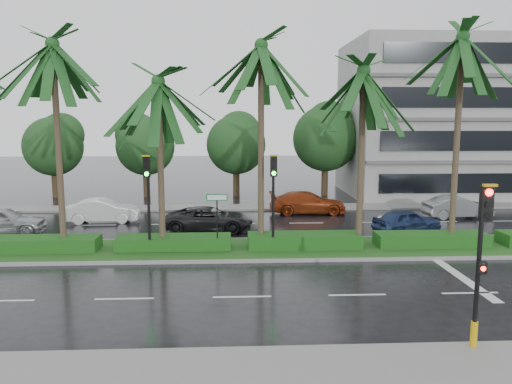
{
  "coord_description": "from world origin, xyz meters",
  "views": [
    {
      "loc": [
        -0.3,
        -21.4,
        6.08
      ],
      "look_at": [
        0.79,
        1.5,
        2.67
      ],
      "focal_mm": 35.0,
      "sensor_mm": 36.0,
      "label": 1
    }
  ],
  "objects_px": {
    "car_darkgrey": "(209,219)",
    "car_blue": "(407,221)",
    "street_sign": "(217,208)",
    "car_silver": "(1,221)",
    "signal_near": "(481,260)",
    "signal_median_left": "(148,189)",
    "car_white": "(103,211)",
    "car_grey": "(457,207)",
    "car_red": "(307,203)"
  },
  "relations": [
    {
      "from": "car_darkgrey",
      "to": "car_blue",
      "type": "height_order",
      "value": "car_darkgrey"
    },
    {
      "from": "street_sign",
      "to": "car_blue",
      "type": "distance_m",
      "value": 10.8
    },
    {
      "from": "car_silver",
      "to": "signal_near",
      "type": "bearing_deg",
      "value": -134.95
    },
    {
      "from": "signal_median_left",
      "to": "car_white",
      "type": "relative_size",
      "value": 1.04
    },
    {
      "from": "car_white",
      "to": "car_grey",
      "type": "height_order",
      "value": "car_white"
    },
    {
      "from": "car_darkgrey",
      "to": "car_red",
      "type": "relative_size",
      "value": 0.97
    },
    {
      "from": "signal_median_left",
      "to": "car_grey",
      "type": "xyz_separation_m",
      "value": [
        17.5,
        7.82,
        -2.32
      ]
    },
    {
      "from": "signal_near",
      "to": "street_sign",
      "type": "relative_size",
      "value": 1.68
    },
    {
      "from": "car_red",
      "to": "car_blue",
      "type": "height_order",
      "value": "car_red"
    },
    {
      "from": "car_white",
      "to": "car_grey",
      "type": "xyz_separation_m",
      "value": [
        21.45,
        0.29,
        -0.02
      ]
    },
    {
      "from": "signal_median_left",
      "to": "car_darkgrey",
      "type": "bearing_deg",
      "value": 64.01
    },
    {
      "from": "street_sign",
      "to": "car_blue",
      "type": "bearing_deg",
      "value": 20.87
    },
    {
      "from": "signal_median_left",
      "to": "car_blue",
      "type": "distance_m",
      "value": 13.8
    },
    {
      "from": "street_sign",
      "to": "car_darkgrey",
      "type": "height_order",
      "value": "street_sign"
    },
    {
      "from": "car_white",
      "to": "car_blue",
      "type": "bearing_deg",
      "value": -106.01
    },
    {
      "from": "street_sign",
      "to": "car_red",
      "type": "distance_m",
      "value": 11.04
    },
    {
      "from": "street_sign",
      "to": "car_red",
      "type": "height_order",
      "value": "street_sign"
    },
    {
      "from": "signal_near",
      "to": "car_blue",
      "type": "bearing_deg",
      "value": 77.63
    },
    {
      "from": "street_sign",
      "to": "car_silver",
      "type": "xyz_separation_m",
      "value": [
        -11.45,
        4.32,
        -1.37
      ]
    },
    {
      "from": "street_sign",
      "to": "car_darkgrey",
      "type": "relative_size",
      "value": 0.55
    },
    {
      "from": "car_darkgrey",
      "to": "car_blue",
      "type": "bearing_deg",
      "value": -91.09
    },
    {
      "from": "car_red",
      "to": "car_grey",
      "type": "bearing_deg",
      "value": -100.85
    },
    {
      "from": "signal_near",
      "to": "car_blue",
      "type": "xyz_separation_m",
      "value": [
        3.0,
        13.68,
        -1.87
      ]
    },
    {
      "from": "car_red",
      "to": "street_sign",
      "type": "bearing_deg",
      "value": 150.5
    },
    {
      "from": "signal_near",
      "to": "street_sign",
      "type": "distance_m",
      "value": 12.11
    },
    {
      "from": "signal_median_left",
      "to": "street_sign",
      "type": "distance_m",
      "value": 3.13
    },
    {
      "from": "car_blue",
      "to": "car_grey",
      "type": "distance_m",
      "value": 5.9
    },
    {
      "from": "car_blue",
      "to": "car_white",
      "type": "bearing_deg",
      "value": 60.41
    },
    {
      "from": "signal_median_left",
      "to": "car_grey",
      "type": "relative_size",
      "value": 1.07
    },
    {
      "from": "car_silver",
      "to": "car_white",
      "type": "xyz_separation_m",
      "value": [
        4.5,
        3.02,
        -0.06
      ]
    },
    {
      "from": "signal_median_left",
      "to": "car_blue",
      "type": "bearing_deg",
      "value": 17.08
    },
    {
      "from": "car_blue",
      "to": "signal_near",
      "type": "bearing_deg",
      "value": 149.81
    },
    {
      "from": "signal_near",
      "to": "street_sign",
      "type": "xyz_separation_m",
      "value": [
        -7.0,
        9.87,
        -0.38
      ]
    },
    {
      "from": "signal_near",
      "to": "car_darkgrey",
      "type": "xyz_separation_m",
      "value": [
        -7.58,
        14.65,
        -1.85
      ]
    },
    {
      "from": "signal_median_left",
      "to": "car_grey",
      "type": "distance_m",
      "value": 19.31
    },
    {
      "from": "signal_median_left",
      "to": "car_silver",
      "type": "distance_m",
      "value": 9.83
    },
    {
      "from": "signal_near",
      "to": "car_silver",
      "type": "xyz_separation_m",
      "value": [
        -18.45,
        14.19,
        -1.75
      ]
    },
    {
      "from": "car_red",
      "to": "car_blue",
      "type": "xyz_separation_m",
      "value": [
        4.5,
        -5.65,
        -0.07
      ]
    },
    {
      "from": "signal_near",
      "to": "street_sign",
      "type": "height_order",
      "value": "signal_near"
    },
    {
      "from": "car_white",
      "to": "car_grey",
      "type": "distance_m",
      "value": 21.45
    },
    {
      "from": "signal_median_left",
      "to": "car_red",
      "type": "bearing_deg",
      "value": 48.62
    },
    {
      "from": "signal_median_left",
      "to": "street_sign",
      "type": "bearing_deg",
      "value": 3.47
    },
    {
      "from": "signal_median_left",
      "to": "car_red",
      "type": "distance_m",
      "value": 13.06
    },
    {
      "from": "car_blue",
      "to": "car_red",
      "type": "bearing_deg",
      "value": 20.69
    },
    {
      "from": "signal_median_left",
      "to": "car_red",
      "type": "xyz_separation_m",
      "value": [
        8.5,
        9.65,
        -2.29
      ]
    },
    {
      "from": "car_silver",
      "to": "car_darkgrey",
      "type": "bearing_deg",
      "value": -94.95
    },
    {
      "from": "street_sign",
      "to": "car_white",
      "type": "bearing_deg",
      "value": 133.41
    },
    {
      "from": "car_darkgrey",
      "to": "car_red",
      "type": "distance_m",
      "value": 7.68
    },
    {
      "from": "street_sign",
      "to": "car_white",
      "type": "relative_size",
      "value": 0.62
    },
    {
      "from": "car_silver",
      "to": "car_darkgrey",
      "type": "height_order",
      "value": "car_silver"
    }
  ]
}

